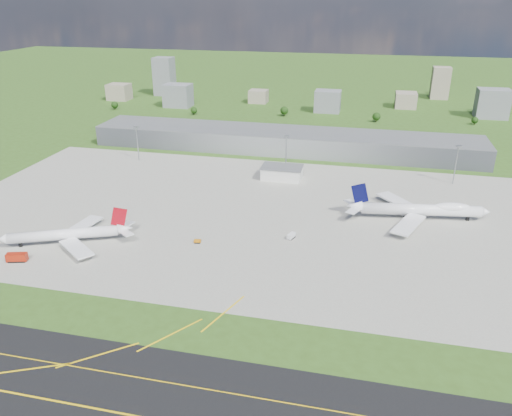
% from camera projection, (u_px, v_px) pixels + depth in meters
% --- Properties ---
extents(ground, '(1400.00, 1400.00, 0.00)m').
position_uv_depth(ground, '(281.00, 156.00, 379.70)').
color(ground, '#325219').
rests_on(ground, ground).
extents(taxiway, '(1400.00, 60.00, 0.06)m').
position_uv_depth(taxiway, '(123.00, 414.00, 147.20)').
color(taxiway, black).
rests_on(taxiway, ground).
extents(apron, '(360.00, 190.00, 0.08)m').
position_uv_depth(apron, '(263.00, 214.00, 279.27)').
color(apron, gray).
rests_on(apron, ground).
extents(terminal, '(300.00, 42.00, 15.00)m').
position_uv_depth(terminal, '(284.00, 141.00, 390.13)').
color(terminal, gray).
rests_on(terminal, ground).
extents(ops_building, '(26.00, 16.00, 8.00)m').
position_uv_depth(ops_building, '(282.00, 173.00, 331.35)').
color(ops_building, silver).
rests_on(ops_building, ground).
extents(mast_west, '(3.50, 2.00, 25.90)m').
position_uv_depth(mast_west, '(137.00, 137.00, 361.89)').
color(mast_west, gray).
rests_on(mast_west, ground).
extents(mast_center, '(3.50, 2.00, 25.90)m').
position_uv_depth(mast_center, '(286.00, 147.00, 339.31)').
color(mast_center, gray).
rests_on(mast_center, ground).
extents(mast_east, '(3.50, 2.00, 25.90)m').
position_uv_depth(mast_east, '(457.00, 158.00, 316.73)').
color(mast_east, gray).
rests_on(mast_east, ground).
extents(airliner_red_twin, '(60.40, 45.57, 17.48)m').
position_uv_depth(airliner_red_twin, '(69.00, 234.00, 245.72)').
color(airliner_red_twin, white).
rests_on(airliner_red_twin, ground).
extents(airliner_blue_quad, '(76.91, 59.82, 20.11)m').
position_uv_depth(airliner_blue_quad, '(420.00, 210.00, 271.32)').
color(airliner_blue_quad, white).
rests_on(airliner_blue_quad, ground).
extents(fire_truck, '(9.75, 5.84, 4.01)m').
position_uv_depth(fire_truck, '(17.00, 258.00, 229.79)').
color(fire_truck, '#9A1D0B').
rests_on(fire_truck, ground).
extents(tug_yellow, '(3.70, 2.52, 1.71)m').
position_uv_depth(tug_yellow, '(197.00, 241.00, 247.01)').
color(tug_yellow, '#C7720B').
rests_on(tug_yellow, ground).
extents(van_white_near, '(4.14, 5.87, 2.72)m').
position_uv_depth(van_white_near, '(291.00, 236.00, 251.32)').
color(van_white_near, silver).
rests_on(van_white_near, ground).
extents(van_white_far, '(5.23, 4.54, 2.48)m').
position_uv_depth(van_white_far, '(405.00, 214.00, 277.09)').
color(van_white_far, white).
rests_on(van_white_far, ground).
extents(bldg_far_w, '(24.00, 20.00, 18.00)m').
position_uv_depth(bldg_far_w, '(119.00, 92.00, 573.29)').
color(bldg_far_w, gray).
rests_on(bldg_far_w, ground).
extents(bldg_w, '(28.00, 22.00, 24.00)m').
position_uv_depth(bldg_w, '(178.00, 95.00, 537.79)').
color(bldg_w, slate).
rests_on(bldg_w, ground).
extents(bldg_cw, '(20.00, 18.00, 14.00)m').
position_uv_depth(bldg_cw, '(258.00, 96.00, 559.13)').
color(bldg_cw, gray).
rests_on(bldg_cw, ground).
extents(bldg_c, '(26.00, 20.00, 22.00)m').
position_uv_depth(bldg_c, '(328.00, 101.00, 514.29)').
color(bldg_c, slate).
rests_on(bldg_c, ground).
extents(bldg_ce, '(22.00, 24.00, 16.00)m').
position_uv_depth(bldg_ce, '(406.00, 100.00, 534.84)').
color(bldg_ce, gray).
rests_on(bldg_ce, ground).
extents(bldg_e, '(30.00, 22.00, 28.00)m').
position_uv_depth(bldg_e, '(492.00, 104.00, 489.20)').
color(bldg_e, slate).
rests_on(bldg_e, ground).
extents(bldg_tall_w, '(22.00, 20.00, 44.00)m').
position_uv_depth(bldg_tall_w, '(164.00, 76.00, 595.68)').
color(bldg_tall_w, slate).
rests_on(bldg_tall_w, ground).
extents(bldg_tall_e, '(20.00, 18.00, 36.00)m').
position_uv_depth(bldg_tall_e, '(440.00, 83.00, 576.30)').
color(bldg_tall_e, gray).
rests_on(bldg_tall_e, ground).
extents(tree_far_w, '(7.20, 7.20, 8.80)m').
position_uv_depth(tree_far_w, '(115.00, 105.00, 525.99)').
color(tree_far_w, '#382314').
rests_on(tree_far_w, ground).
extents(tree_w, '(6.75, 6.75, 8.25)m').
position_uv_depth(tree_w, '(194.00, 110.00, 503.18)').
color(tree_w, '#382314').
rests_on(tree_w, ground).
extents(tree_c, '(8.10, 8.10, 9.90)m').
position_uv_depth(tree_c, '(284.00, 110.00, 497.73)').
color(tree_c, '#382314').
rests_on(tree_c, ground).
extents(tree_e, '(7.65, 7.65, 9.35)m').
position_uv_depth(tree_e, '(376.00, 117.00, 474.92)').
color(tree_e, '#382314').
rests_on(tree_e, ground).
extents(tree_far_e, '(6.30, 6.30, 7.70)m').
position_uv_depth(tree_far_e, '(475.00, 120.00, 465.78)').
color(tree_far_e, '#382314').
rests_on(tree_far_e, ground).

